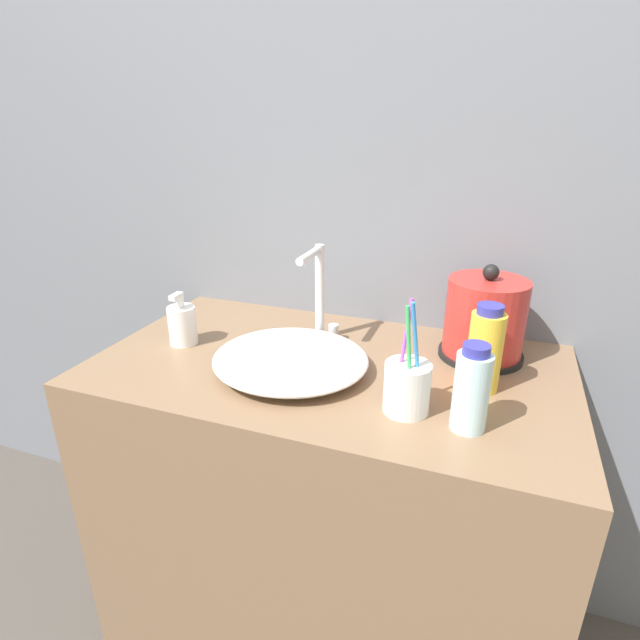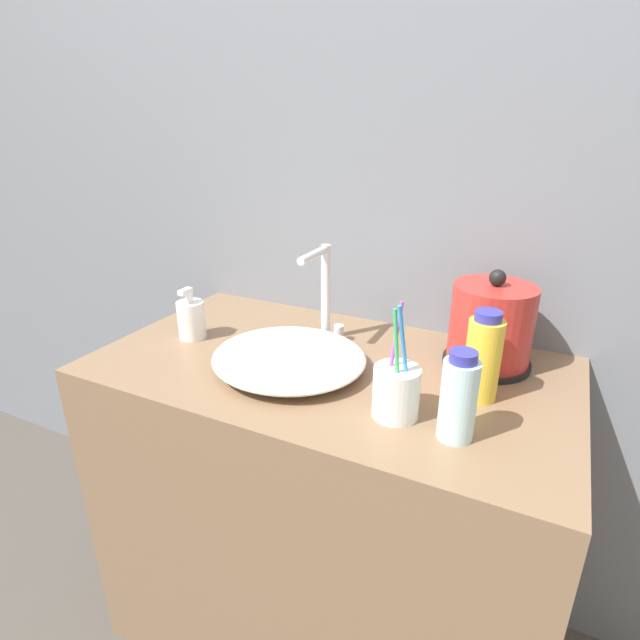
{
  "view_description": "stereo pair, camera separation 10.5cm",
  "coord_description": "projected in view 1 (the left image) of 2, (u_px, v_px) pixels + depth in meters",
  "views": [
    {
      "loc": [
        0.32,
        -0.63,
        1.3
      ],
      "look_at": [
        -0.02,
        0.28,
        0.9
      ],
      "focal_mm": 28.0,
      "sensor_mm": 36.0,
      "label": 1
    },
    {
      "loc": [
        0.41,
        -0.59,
        1.3
      ],
      "look_at": [
        -0.02,
        0.28,
        0.9
      ],
      "focal_mm": 28.0,
      "sensor_mm": 36.0,
      "label": 2
    }
  ],
  "objects": [
    {
      "name": "toothbrush_cup",
      "position": [
        407.0,
        386.0,
        0.89
      ],
      "size": [
        0.08,
        0.08,
        0.22
      ],
      "color": "silver",
      "rests_on": "vanity_counter"
    },
    {
      "name": "electric_kettle",
      "position": [
        484.0,
        322.0,
        1.09
      ],
      "size": [
        0.18,
        0.18,
        0.21
      ],
      "color": "black",
      "rests_on": "vanity_counter"
    },
    {
      "name": "wall_back",
      "position": [
        373.0,
        118.0,
        1.16
      ],
      "size": [
        6.0,
        0.04,
        2.6
      ],
      "color": "slate",
      "rests_on": "ground_plane"
    },
    {
      "name": "sink_basin",
      "position": [
        290.0,
        359.0,
        1.05
      ],
      "size": [
        0.33,
        0.31,
        0.05
      ],
      "color": "white",
      "rests_on": "vanity_counter"
    },
    {
      "name": "vanity_counter",
      "position": [
        327.0,
        509.0,
        1.23
      ],
      "size": [
        1.02,
        0.56,
        0.8
      ],
      "color": "brown",
      "rests_on": "ground_plane"
    },
    {
      "name": "shampoo_bottle",
      "position": [
        471.0,
        390.0,
        0.83
      ],
      "size": [
        0.06,
        0.06,
        0.16
      ],
      "color": "silver",
      "rests_on": "vanity_counter"
    },
    {
      "name": "mouthwash_bottle",
      "position": [
        485.0,
        350.0,
        0.95
      ],
      "size": [
        0.07,
        0.07,
        0.18
      ],
      "color": "gold",
      "rests_on": "vanity_counter"
    },
    {
      "name": "lotion_bottle",
      "position": [
        182.0,
        324.0,
        1.17
      ],
      "size": [
        0.06,
        0.06,
        0.13
      ],
      "color": "white",
      "rests_on": "vanity_counter"
    },
    {
      "name": "faucet",
      "position": [
        320.0,
        290.0,
        1.15
      ],
      "size": [
        0.06,
        0.13,
        0.23
      ],
      "color": "silver",
      "rests_on": "vanity_counter"
    }
  ]
}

